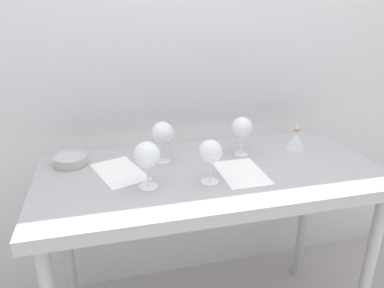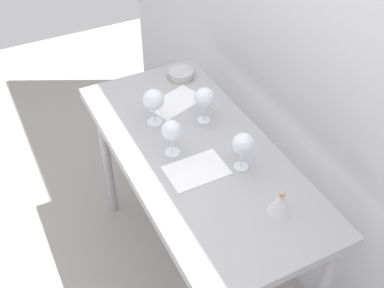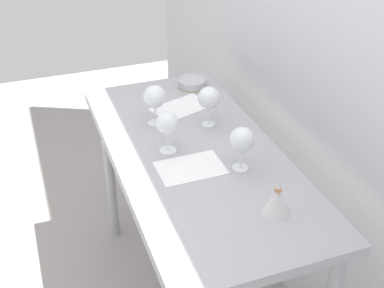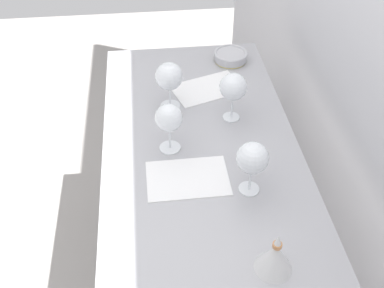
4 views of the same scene
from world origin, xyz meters
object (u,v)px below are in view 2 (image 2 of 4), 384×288
object	(u,v)px
tasting_sheet_upper	(175,102)
tasting_bowl	(181,73)
wine_glass_far_right	(243,145)
tasting_sheet_lower	(196,170)
decanter_funnel	(281,203)
wine_glass_far_left	(204,98)
wine_glass_near_left	(154,100)
wine_glass_near_center	(172,131)

from	to	relation	value
tasting_sheet_upper	tasting_bowl	world-z (taller)	tasting_bowl
wine_glass_far_right	tasting_sheet_lower	size ratio (longest dim) A/B	0.70
decanter_funnel	tasting_bowl	bearing A→B (deg)	176.20
wine_glass_far_left	tasting_sheet_upper	distance (m)	0.24
wine_glass_far_left	wine_glass_near_left	size ratio (longest dim) A/B	1.00
wine_glass_far_left	decanter_funnel	world-z (taller)	wine_glass_far_left
wine_glass_near_center	wine_glass_near_left	world-z (taller)	wine_glass_near_left
wine_glass_far_left	decanter_funnel	xyz separation A→B (m)	(0.63, -0.00, -0.08)
wine_glass_far_left	wine_glass_near_left	distance (m)	0.23
wine_glass_far_right	wine_glass_near_left	world-z (taller)	wine_glass_near_left
tasting_sheet_upper	tasting_sheet_lower	xyz separation A→B (m)	(0.48, -0.13, 0.00)
wine_glass_far_right	tasting_bowl	world-z (taller)	wine_glass_far_right
tasting_sheet_upper	wine_glass_near_center	bearing A→B (deg)	-45.71
wine_glass_far_right	wine_glass_far_left	world-z (taller)	wine_glass_far_left
wine_glass_near_center	wine_glass_far_right	bearing A→B (deg)	46.28
tasting_sheet_lower	decanter_funnel	world-z (taller)	decanter_funnel
wine_glass_near_center	wine_glass_near_left	xyz separation A→B (m)	(-0.23, 0.02, 0.00)
wine_glass_near_left	tasting_sheet_lower	size ratio (longest dim) A/B	0.71
wine_glass_far_right	tasting_sheet_lower	xyz separation A→B (m)	(-0.07, -0.18, -0.12)
wine_glass_near_center	wine_glass_near_left	bearing A→B (deg)	175.55
tasting_sheet_lower	tasting_bowl	world-z (taller)	tasting_bowl
wine_glass_far_left	tasting_sheet_upper	xyz separation A→B (m)	(-0.19, -0.06, -0.13)
decanter_funnel	wine_glass_near_center	bearing A→B (deg)	-154.97
wine_glass_near_center	tasting_sheet_lower	world-z (taller)	wine_glass_near_center
wine_glass_far_right	wine_glass_far_left	xyz separation A→B (m)	(-0.35, 0.01, 0.00)
wine_glass_near_left	tasting_sheet_upper	world-z (taller)	wine_glass_near_left
tasting_sheet_lower	tasting_bowl	xyz separation A→B (m)	(-0.67, 0.25, 0.02)
wine_glass_far_right	tasting_bowl	distance (m)	0.75
tasting_bowl	decanter_funnel	bearing A→B (deg)	-3.80
wine_glass_near_left	tasting_sheet_lower	distance (m)	0.40
wine_glass_far_left	tasting_sheet_upper	size ratio (longest dim) A/B	0.68
tasting_sheet_lower	wine_glass_far_left	bearing A→B (deg)	146.48
wine_glass_near_center	wine_glass_far_left	size ratio (longest dim) A/B	0.96
wine_glass_far_right	wine_glass_near_center	bearing A→B (deg)	-133.72
decanter_funnel	wine_glass_far_right	bearing A→B (deg)	-178.85
wine_glass_near_center	wine_glass_far_right	world-z (taller)	wine_glass_far_right
tasting_bowl	tasting_sheet_lower	bearing A→B (deg)	-20.52
wine_glass_near_left	tasting_sheet_lower	xyz separation A→B (m)	(0.38, 0.03, -0.12)
wine_glass_far_left	wine_glass_near_left	world-z (taller)	same
wine_glass_near_center	tasting_bowl	distance (m)	0.61
wine_glass_near_center	decanter_funnel	bearing A→B (deg)	25.03
wine_glass_near_center	tasting_sheet_upper	size ratio (longest dim) A/B	0.65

